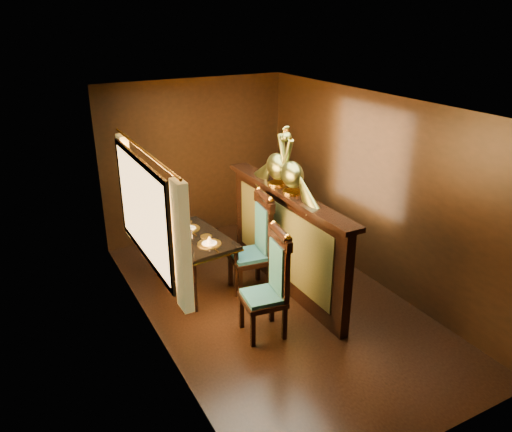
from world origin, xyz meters
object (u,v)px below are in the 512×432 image
object	(u,v)px
dining_table	(194,242)
peacock_right	(278,155)
chair_left	(273,279)
peacock_left	(292,163)
chair_right	(258,240)

from	to	relation	value
dining_table	peacock_right	xyz separation A→B (m)	(1.03, -0.36, 1.11)
chair_left	peacock_left	xyz separation A→B (m)	(0.64, 0.66, 1.07)
dining_table	chair_right	world-z (taller)	chair_right
chair_right	peacock_left	bearing A→B (deg)	-32.64
dining_table	peacock_right	distance (m)	1.55
peacock_left	peacock_right	xyz separation A→B (m)	(0.00, 0.34, 0.01)
chair_right	peacock_right	world-z (taller)	peacock_right
chair_right	peacock_left	size ratio (longest dim) A/B	1.74
chair_right	dining_table	bearing A→B (deg)	155.41
chair_left	peacock_right	bearing A→B (deg)	65.25
dining_table	chair_right	size ratio (longest dim) A/B	0.96
peacock_right	peacock_left	bearing A→B (deg)	-90.00
chair_right	peacock_right	bearing A→B (deg)	21.24
peacock_left	peacock_right	world-z (taller)	peacock_right
chair_left	peacock_right	size ratio (longest dim) A/B	1.61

